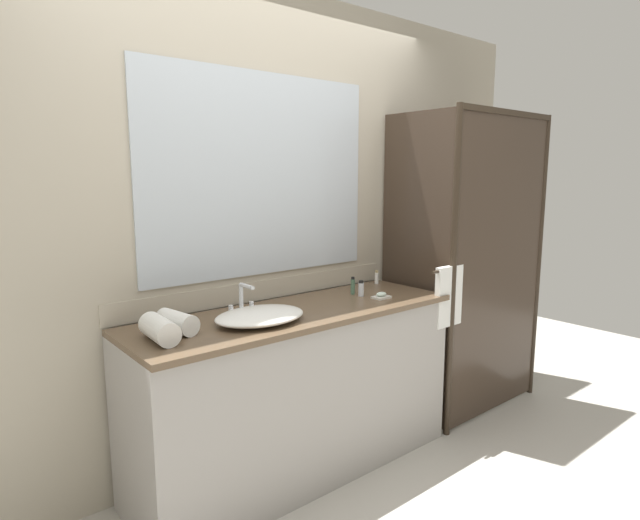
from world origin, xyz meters
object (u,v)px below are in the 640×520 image
object	(u,v)px
faucet	(242,304)
rolled_towel_near_edge	(160,329)
rolled_towel_middle	(177,322)
sink_basin	(260,316)
amenity_bottle_lotion	(353,286)
amenity_bottle_conditioner	(377,277)
amenity_bottle_body_wash	(361,289)
soap_dish	(381,296)

from	to	relation	value
faucet	rolled_towel_near_edge	size ratio (longest dim) A/B	0.73
faucet	rolled_towel_middle	distance (m)	0.39
sink_basin	rolled_towel_near_edge	size ratio (longest dim) A/B	1.93
sink_basin	faucet	world-z (taller)	faucet
amenity_bottle_lotion	sink_basin	bearing A→B (deg)	-168.87
faucet	amenity_bottle_conditioner	bearing A→B (deg)	5.64
faucet	sink_basin	bearing A→B (deg)	-90.00
sink_basin	rolled_towel_near_edge	distance (m)	0.49
amenity_bottle_conditioner	amenity_bottle_body_wash	distance (m)	0.37
amenity_bottle_body_wash	sink_basin	bearing A→B (deg)	-173.85
faucet	amenity_bottle_body_wash	world-z (taller)	faucet
amenity_bottle_conditioner	rolled_towel_near_edge	xyz separation A→B (m)	(-1.56, -0.25, 0.01)
rolled_towel_middle	rolled_towel_near_edge	bearing A→B (deg)	-147.53
faucet	amenity_bottle_lotion	world-z (taller)	faucet
rolled_towel_middle	soap_dish	bearing A→B (deg)	-5.98
sink_basin	amenity_bottle_body_wash	world-z (taller)	amenity_bottle_body_wash
soap_dish	amenity_bottle_body_wash	world-z (taller)	amenity_bottle_body_wash
amenity_bottle_body_wash	rolled_towel_middle	distance (m)	1.13
amenity_bottle_conditioner	amenity_bottle_lotion	size ratio (longest dim) A/B	0.84
soap_dish	rolled_towel_near_edge	xyz separation A→B (m)	(-1.29, 0.05, 0.04)
sink_basin	soap_dish	size ratio (longest dim) A/B	4.53
amenity_bottle_conditioner	rolled_towel_near_edge	size ratio (longest dim) A/B	0.37
soap_dish	amenity_bottle_conditioner	distance (m)	0.40
soap_dish	rolled_towel_near_edge	distance (m)	1.29
sink_basin	amenity_bottle_lotion	xyz separation A→B (m)	(0.75, 0.15, 0.02)
sink_basin	faucet	size ratio (longest dim) A/B	2.66
amenity_bottle_lotion	rolled_towel_middle	xyz separation A→B (m)	(-1.13, -0.06, -0.00)
amenity_bottle_conditioner	sink_basin	bearing A→B (deg)	-165.95
rolled_towel_near_edge	amenity_bottle_conditioner	bearing A→B (deg)	9.01
amenity_bottle_body_wash	faucet	bearing A→B (deg)	173.81
rolled_towel_near_edge	rolled_towel_middle	size ratio (longest dim) A/B	1.11
amenity_bottle_conditioner	amenity_bottle_body_wash	bearing A→B (deg)	-149.68
soap_dish	rolled_towel_middle	distance (m)	1.19
amenity_bottle_body_wash	amenity_bottle_lotion	xyz separation A→B (m)	(-0.00, 0.07, 0.01)
soap_dish	rolled_towel_middle	xyz separation A→B (m)	(-1.18, 0.12, 0.03)
faucet	soap_dish	size ratio (longest dim) A/B	1.70
sink_basin	amenity_bottle_conditioner	xyz separation A→B (m)	(1.07, 0.27, 0.01)
faucet	rolled_towel_middle	xyz separation A→B (m)	(-0.38, -0.07, -0.01)
amenity_bottle_conditioner	amenity_bottle_body_wash	xyz separation A→B (m)	(-0.32, -0.19, 0.00)
amenity_bottle_body_wash	rolled_towel_near_edge	world-z (taller)	rolled_towel_near_edge
sink_basin	amenity_bottle_body_wash	bearing A→B (deg)	6.15
amenity_bottle_lotion	rolled_towel_middle	size ratio (longest dim) A/B	0.49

